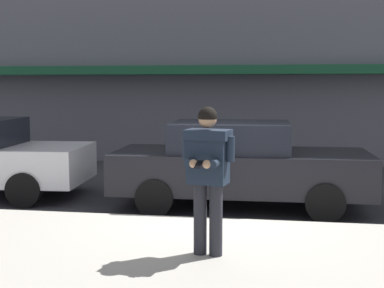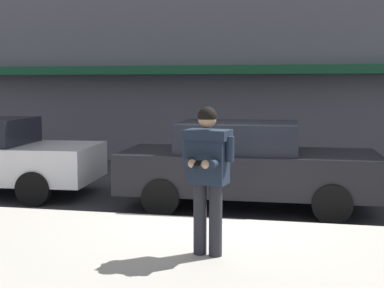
# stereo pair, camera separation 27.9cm
# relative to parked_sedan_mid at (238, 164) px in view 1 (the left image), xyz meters

# --- Properties ---
(ground_plane) EXTENTS (80.00, 80.00, 0.00)m
(ground_plane) POSITION_rel_parked_sedan_mid_xyz_m (-0.22, -1.18, -0.79)
(ground_plane) COLOR #333338
(curb_paint_line) EXTENTS (28.00, 0.12, 0.01)m
(curb_paint_line) POSITION_rel_parked_sedan_mid_xyz_m (0.78, -1.13, -0.79)
(curb_paint_line) COLOR silver
(curb_paint_line) RESTS_ON ground
(parked_sedan_mid) EXTENTS (4.54, 2.01, 1.54)m
(parked_sedan_mid) POSITION_rel_parked_sedan_mid_xyz_m (0.00, 0.00, 0.00)
(parked_sedan_mid) COLOR black
(parked_sedan_mid) RESTS_ON ground
(man_texting_on_phone) EXTENTS (0.64, 0.63, 1.81)m
(man_texting_on_phone) POSITION_rel_parked_sedan_mid_xyz_m (-0.13, -3.20, 0.46)
(man_texting_on_phone) COLOR #23232B
(man_texting_on_phone) RESTS_ON sidewalk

